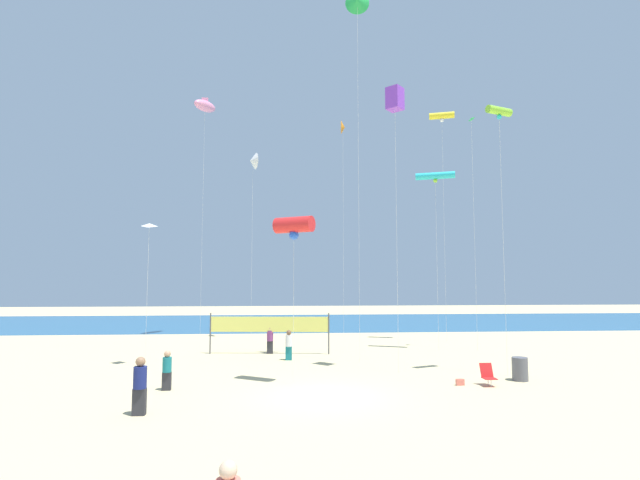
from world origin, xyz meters
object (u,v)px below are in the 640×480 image
(kite_white_delta, at_px, (253,161))
(kite_lime_tube, at_px, (499,112))
(beachgoer_white_shirt, at_px, (289,344))
(kite_orange_delta, at_px, (343,128))
(kite_pink_inflatable, at_px, (205,106))
(beachgoer_teal_shirt, at_px, (167,369))
(volleyball_net, at_px, (269,326))
(kite_cyan_tube, at_px, (435,176))
(beachgoer_navy_shirt, at_px, (140,384))
(beachgoer_plum_shirt, at_px, (270,339))
(kite_white_diamond, at_px, (149,226))
(folding_beach_chair, at_px, (488,374))
(kite_yellow_tube, at_px, (442,117))
(kite_green_delta, at_px, (357,2))
(trash_barrel, at_px, (520,369))
(kite_violet_box, at_px, (395,99))
(kite_red_tube, at_px, (294,226))
(beach_handbag, at_px, (460,382))
(kite_green_diamond, at_px, (471,137))

(kite_white_delta, relative_size, kite_lime_tube, 1.10)
(beachgoer_white_shirt, relative_size, kite_orange_delta, 0.09)
(beachgoer_white_shirt, height_order, kite_white_delta, kite_white_delta)
(kite_lime_tube, bearing_deg, kite_pink_inflatable, 137.10)
(beachgoer_teal_shirt, xyz_separation_m, volleyball_net, (3.73, 8.82, 0.80))
(kite_orange_delta, bearing_deg, beachgoer_teal_shirt, -117.76)
(beachgoer_white_shirt, height_order, kite_cyan_tube, kite_cyan_tube)
(beachgoer_navy_shirt, bearing_deg, beachgoer_plum_shirt, 56.03)
(kite_white_diamond, height_order, kite_lime_tube, kite_lime_tube)
(folding_beach_chair, relative_size, kite_pink_inflatable, 0.05)
(kite_yellow_tube, xyz_separation_m, kite_green_delta, (-7.31, -7.54, 3.78))
(trash_barrel, xyz_separation_m, kite_pink_inflatable, (-16.73, 16.64, 17.61))
(beachgoer_white_shirt, xyz_separation_m, beachgoer_teal_shirt, (-4.87, -6.63, -0.04))
(kite_orange_delta, relative_size, kite_violet_box, 1.24)
(kite_white_diamond, bearing_deg, kite_white_delta, 67.02)
(trash_barrel, distance_m, kite_yellow_tube, 20.05)
(volleyball_net, bearing_deg, kite_pink_inflatable, 123.09)
(kite_pink_inflatable, bearing_deg, kite_orange_delta, 0.73)
(kite_red_tube, relative_size, kite_pink_inflatable, 0.38)
(beachgoer_navy_shirt, distance_m, kite_red_tube, 8.64)
(beach_handbag, bearing_deg, beachgoer_teal_shirt, -179.88)
(kite_green_diamond, distance_m, kite_green_delta, 10.87)
(beachgoer_teal_shirt, distance_m, kite_green_diamond, 22.80)
(folding_beach_chair, relative_size, kite_white_delta, 0.06)
(kite_white_diamond, xyz_separation_m, kite_white_delta, (4.47, 10.53, 6.16))
(beachgoer_white_shirt, relative_size, kite_green_diamond, 0.11)
(beachgoer_teal_shirt, distance_m, kite_red_tube, 7.76)
(trash_barrel, bearing_deg, kite_red_tube, -179.71)
(kite_pink_inflatable, bearing_deg, kite_cyan_tube, -26.87)
(beachgoer_white_shirt, distance_m, kite_green_diamond, 17.40)
(trash_barrel, distance_m, volleyball_net, 13.84)
(kite_white_delta, distance_m, kite_pink_inflatable, 6.50)
(beach_handbag, relative_size, kite_red_tube, 0.05)
(beachgoer_white_shirt, distance_m, trash_barrel, 11.64)
(kite_yellow_tube, bearing_deg, kite_cyan_tube, -115.44)
(trash_barrel, bearing_deg, folding_beach_chair, -155.88)
(trash_barrel, relative_size, kite_yellow_tube, 0.06)
(beachgoer_teal_shirt, bearing_deg, beachgoer_navy_shirt, -54.31)
(beachgoer_plum_shirt, relative_size, kite_green_diamond, 0.11)
(kite_red_tube, bearing_deg, kite_cyan_tube, 43.55)
(beach_handbag, xyz_separation_m, kite_yellow_tube, (3.98, 13.12, 16.08))
(beachgoer_navy_shirt, xyz_separation_m, volleyball_net, (3.74, 12.25, 0.63))
(beachgoer_white_shirt, bearing_deg, kite_yellow_tube, 46.43)
(volleyball_net, distance_m, kite_yellow_tube, 19.50)
(kite_violet_box, bearing_deg, folding_beach_chair, -43.78)
(beachgoer_navy_shirt, relative_size, kite_cyan_tube, 0.17)
(beachgoer_teal_shirt, height_order, volleyball_net, volleyball_net)
(kite_yellow_tube, bearing_deg, kite_green_diamond, -81.24)
(volleyball_net, relative_size, kite_orange_delta, 0.41)
(beachgoer_white_shirt, xyz_separation_m, kite_yellow_tube, (11.06, 6.51, 15.34))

